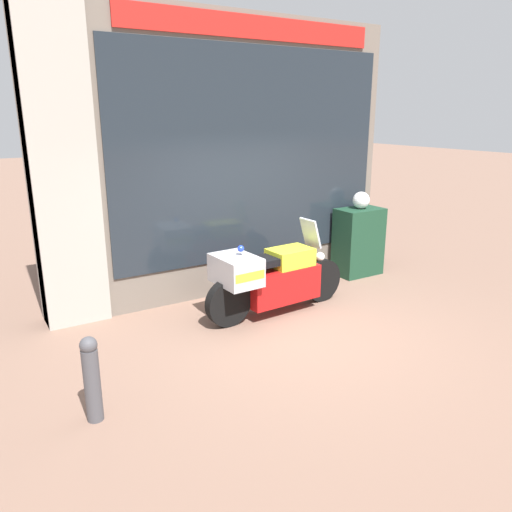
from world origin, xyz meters
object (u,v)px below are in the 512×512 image
at_px(utility_cabinet, 358,242).
at_px(street_bollard, 92,378).
at_px(white_helmet, 361,200).
at_px(paramedic_motorcycle, 270,277).

distance_m(utility_cabinet, street_bollard, 5.51).
bearing_deg(white_helmet, paramedic_motorcycle, -162.54).
distance_m(utility_cabinet, white_helmet, 0.74).
height_order(utility_cabinet, street_bollard, utility_cabinet).
bearing_deg(utility_cabinet, street_bollard, -158.59).
bearing_deg(street_bollard, paramedic_motorcycle, 24.49).
bearing_deg(white_helmet, utility_cabinet, 168.42).
bearing_deg(utility_cabinet, paramedic_motorcycle, -162.45).
relative_size(paramedic_motorcycle, utility_cabinet, 1.96).
xyz_separation_m(utility_cabinet, street_bollard, (-5.13, -2.01, -0.15)).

